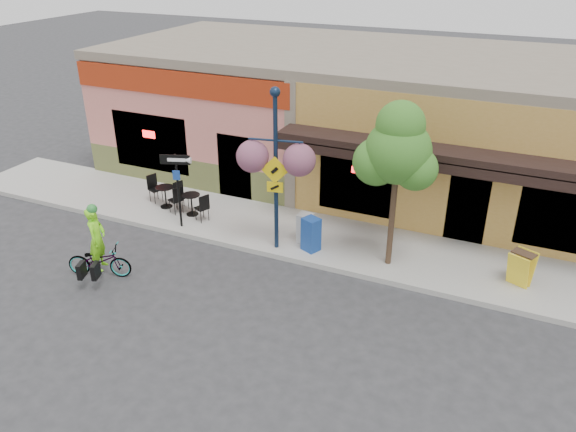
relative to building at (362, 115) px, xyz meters
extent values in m
plane|color=#2D2D30|center=(0.00, -7.50, -2.25)|extent=(90.00, 90.00, 0.00)
cube|color=#9E9B93|center=(0.00, -5.50, -2.17)|extent=(24.00, 3.00, 0.15)
cube|color=#A8A59E|center=(0.00, -6.95, -2.17)|extent=(24.00, 0.12, 0.15)
imported|color=maroon|center=(-3.96, -9.62, -1.81)|extent=(1.78, 1.10, 0.88)
imported|color=#83FA1A|center=(-3.91, -9.62, -1.40)|extent=(0.59, 0.72, 1.71)
camera|label=1|loc=(5.61, -19.01, 5.69)|focal=35.00mm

